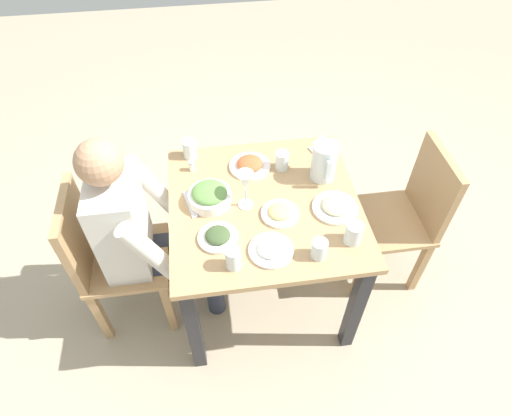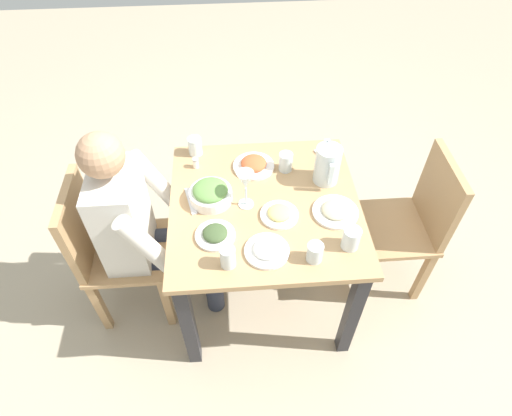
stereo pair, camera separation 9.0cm
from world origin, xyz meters
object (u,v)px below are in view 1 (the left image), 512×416
plate_beans (335,207)px  salt_shaker (192,166)px  water_pitcher (324,162)px  water_glass_near_left (319,249)px  plate_fries (280,213)px  water_glass_far_right (190,149)px  diner_near (144,231)px  chair_near (107,254)px  wine_glass (245,183)px  plate_dolmas (218,236)px  plate_rice_curry (250,165)px  water_glass_near_right (233,258)px  chair_far (406,212)px  plate_yoghurt (271,249)px  dining_table (264,221)px  salad_bowl (210,196)px  water_glass_by_pitcher (353,233)px  water_glass_center (282,161)px

plate_beans → salt_shaker: 0.72m
water_pitcher → water_glass_near_left: water_pitcher is taller
plate_fries → water_glass_far_right: 0.59m
diner_near → chair_near: bearing=-90.0°
water_pitcher → wine_glass: wine_glass is taller
wine_glass → plate_dolmas: bearing=-38.8°
plate_rice_curry → plate_beans: 0.48m
water_pitcher → water_glass_near_right: 0.67m
chair_far → water_glass_near_left: size_ratio=9.90×
plate_yoghurt → wine_glass: (-0.27, -0.07, 0.13)m
wine_glass → dining_table: bearing=90.1°
plate_yoghurt → wine_glass: 0.31m
salad_bowl → water_glass_by_pitcher: size_ratio=1.96×
water_glass_near_right → wine_glass: 0.35m
dining_table → plate_dolmas: bearing=-52.4°
chair_near → plate_fries: chair_near is taller
chair_near → diner_near: bearing=90.0°
diner_near → water_glass_by_pitcher: size_ratio=11.54×
chair_near → diner_near: diner_near is taller
plate_yoghurt → chair_near: bearing=-110.1°
chair_near → salt_shaker: 0.59m
plate_yoghurt → plate_fries: bearing=159.3°
plate_yoghurt → plate_beans: (-0.19, 0.33, -0.00)m
water_glass_near_right → salt_shaker: bearing=-166.8°
dining_table → salad_bowl: 0.30m
water_glass_far_right → plate_rice_curry: bearing=66.1°
chair_far → water_glass_far_right: chair_far is taller
diner_near → wine_glass: diner_near is taller
dining_table → diner_near: (0.00, -0.56, 0.03)m
plate_rice_curry → chair_far: bearing=76.2°
diner_near → salt_shaker: 0.39m
plate_dolmas → dining_table: bearing=127.6°
plate_yoghurt → water_glass_center: size_ratio=1.96×
water_glass_by_pitcher → water_glass_near_left: water_glass_by_pitcher is taller
plate_fries → chair_far: bearing=100.7°
water_glass_near_right → wine_glass: wine_glass is taller
plate_fries → water_glass_near_right: bearing=-43.9°
water_glass_by_pitcher → water_glass_center: size_ratio=1.05×
wine_glass → diner_near: bearing=-89.9°
plate_yoghurt → plate_dolmas: size_ratio=1.09×
wine_glass → salt_shaker: size_ratio=3.63×
salt_shaker → water_glass_near_left: bearing=39.4°
salt_shaker → plate_dolmas: bearing=11.3°
water_glass_near_right → salt_shaker: 0.61m
plate_fries → plate_dolmas: bearing=-71.5°
plate_dolmas → water_glass_far_right: water_glass_far_right is taller
plate_fries → salt_shaker: salt_shaker is taller
diner_near → plate_rice_curry: bearing=115.3°
salad_bowl → water_glass_by_pitcher: (0.31, 0.57, 0.01)m
water_glass_far_right → water_glass_near_left: bearing=35.2°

